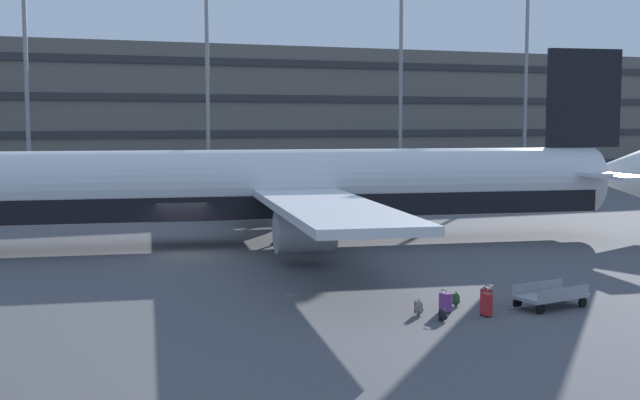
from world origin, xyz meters
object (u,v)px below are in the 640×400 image
Objects in this scene: backpack_silver at (456,299)px; backpack_large at (443,315)px; baggage_cart at (550,296)px; suitcase_scuffed at (486,298)px; suitcase_purple at (486,304)px; suitcase_teal at (445,302)px; backpack_upright at (419,308)px; airliner at (279,188)px.

backpack_large is (-1.55, -1.87, -0.03)m from backpack_silver.
backpack_silver is 0.15× the size of baggage_cart.
suitcase_purple is (-0.60, -0.99, 0.05)m from suitcase_scuffed.
backpack_upright is (-1.00, 0.00, -0.12)m from suitcase_teal.
suitcase_teal is at bearing -0.19° from backpack_upright.
backpack_silver is (-0.75, 0.78, -0.15)m from suitcase_scuffed.
suitcase_purple reaches higher than suitcase_scuffed.
suitcase_purple is (1.76, -18.35, -2.59)m from airliner.
airliner is at bearing 104.30° from baggage_cart.
suitcase_scuffed is at bearing 164.39° from baggage_cart.
airliner reaches higher than backpack_silver.
suitcase_scuffed is 2.55m from backpack_large.
suitcase_purple is at bearing -42.52° from suitcase_teal.
backpack_large is at bearing -154.65° from suitcase_scuffed.
backpack_silver is at bearing 23.06° from backpack_upright.
suitcase_teal is (0.71, -17.39, -2.65)m from airliner.
suitcase_scuffed is 0.25× the size of baggage_cart.
suitcase_teal is 3.92m from baggage_cart.
baggage_cart reaches higher than suitcase_teal.
airliner is 17.60m from suitcase_teal.
suitcase_teal is 1.76× the size of backpack_large.
suitcase_teal is 1.26m from backpack_large.
airliner is 53.77× the size of suitcase_teal.
airliner reaches higher than backpack_large.
suitcase_teal is at bearing 137.48° from suitcase_purple.
backpack_silver reaches higher than backpack_large.
suitcase_teal is 1.21m from backpack_silver.
airliner reaches higher than suitcase_teal.
backpack_silver is (1.60, -16.58, -2.79)m from airliner.
backpack_large is at bearing -121.91° from suitcase_teal.
suitcase_purple is 1.72m from backpack_large.
baggage_cart reaches higher than backpack_upright.
suitcase_purple is at bearing -172.56° from baggage_cart.
baggage_cart is at bearing -15.61° from suitcase_scuffed.
suitcase_scuffed reaches higher than baggage_cart.
suitcase_scuffed is 1.09m from backpack_silver.
airliner is at bearing 95.48° from suitcase_purple.
backpack_large is 4.56m from baggage_cart.
airliner is at bearing 90.17° from backpack_large.
suitcase_purple is 1.93× the size of backpack_silver.
suitcase_scuffed is 1.64m from suitcase_teal.
suitcase_teal is 1.01m from backpack_upright.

